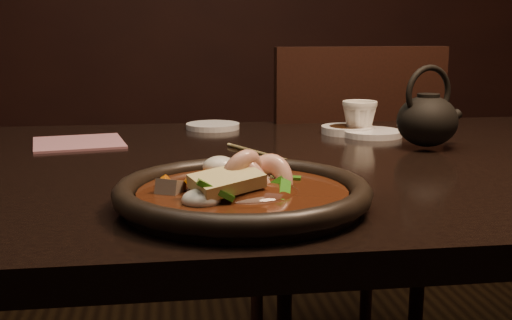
{
  "coord_description": "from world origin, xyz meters",
  "views": [
    {
      "loc": [
        -0.18,
        -1.02,
        0.96
      ],
      "look_at": [
        -0.07,
        -0.24,
        0.8
      ],
      "focal_mm": 45.0,
      "sensor_mm": 36.0,
      "label": 1
    }
  ],
  "objects": [
    {
      "name": "saucer_left",
      "position": [
        -0.08,
        0.36,
        0.76
      ],
      "size": [
        0.12,
        0.12,
        0.01
      ],
      "primitive_type": "cylinder",
      "color": "white",
      "rests_on": "table"
    },
    {
      "name": "napkin",
      "position": [
        -0.34,
        0.21,
        0.75
      ],
      "size": [
        0.19,
        0.19,
        0.0
      ],
      "primitive_type": "cube",
      "rotation": [
        0.0,
        0.0,
        0.19
      ],
      "color": "#A0626A",
      "rests_on": "table"
    },
    {
      "name": "chair",
      "position": [
        0.27,
        0.56,
        0.5
      ],
      "size": [
        0.46,
        0.46,
        0.92
      ],
      "rotation": [
        0.0,
        0.0,
        3.19
      ],
      "color": "black",
      "rests_on": "floor"
    },
    {
      "name": "soy_dish",
      "position": [
        0.19,
        0.25,
        0.76
      ],
      "size": [
        0.11,
        0.11,
        0.02
      ],
      "primitive_type": "cylinder",
      "color": "white",
      "rests_on": "table"
    },
    {
      "name": "chopsticks",
      "position": [
        -0.02,
        0.04,
        0.75
      ],
      "size": [
        0.11,
        0.21,
        0.01
      ],
      "rotation": [
        0.0,
        0.0,
        0.46
      ],
      "color": "tan",
      "rests_on": "table"
    },
    {
      "name": "table",
      "position": [
        0.0,
        0.0,
        0.67
      ],
      "size": [
        1.6,
        0.9,
        0.75
      ],
      "color": "black",
      "rests_on": "floor"
    },
    {
      "name": "stirfry",
      "position": [
        -0.09,
        -0.27,
        0.77
      ],
      "size": [
        0.19,
        0.18,
        0.08
      ],
      "color": "#37170A",
      "rests_on": "plate"
    },
    {
      "name": "tea_cup",
      "position": [
        0.22,
        0.25,
        0.79
      ],
      "size": [
        0.09,
        0.09,
        0.07
      ],
      "primitive_type": "imported",
      "rotation": [
        0.0,
        0.0,
        0.31
      ],
      "color": "white",
      "rests_on": "table"
    },
    {
      "name": "teapot",
      "position": [
        0.29,
        0.07,
        0.81
      ],
      "size": [
        0.13,
        0.11,
        0.15
      ],
      "rotation": [
        0.0,
        0.0,
        0.34
      ],
      "color": "black",
      "rests_on": "table"
    },
    {
      "name": "saucer_right",
      "position": [
        0.23,
        0.21,
        0.76
      ],
      "size": [
        0.12,
        0.12,
        0.01
      ],
      "primitive_type": "cylinder",
      "color": "white",
      "rests_on": "table"
    },
    {
      "name": "plate",
      "position": [
        -0.09,
        -0.27,
        0.77
      ],
      "size": [
        0.31,
        0.31,
        0.03
      ],
      "color": "black",
      "rests_on": "table"
    }
  ]
}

